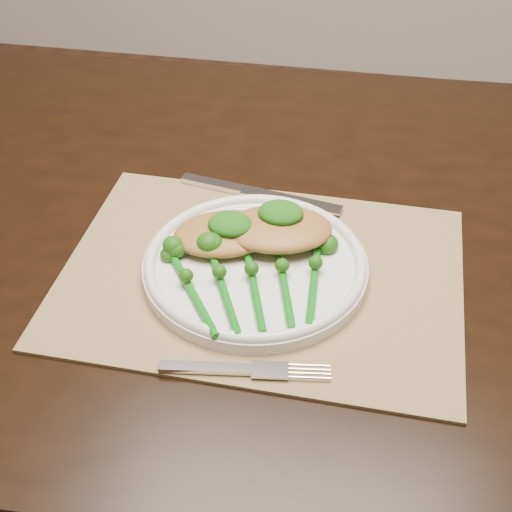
% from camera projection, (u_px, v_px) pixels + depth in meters
% --- Properties ---
extents(floor, '(4.00, 4.00, 0.00)m').
position_uv_depth(floor, '(237.00, 498.00, 1.46)').
color(floor, brown).
rests_on(floor, ground).
extents(dining_table, '(1.63, 0.96, 0.75)m').
position_uv_depth(dining_table, '(281.00, 399.00, 1.18)').
color(dining_table, black).
rests_on(dining_table, ground).
extents(placemat, '(0.48, 0.36, 0.00)m').
position_uv_depth(placemat, '(261.00, 275.00, 0.86)').
color(placemat, olive).
rests_on(placemat, dining_table).
extents(dinner_plate, '(0.27, 0.27, 0.02)m').
position_uv_depth(dinner_plate, '(255.00, 264.00, 0.85)').
color(dinner_plate, silver).
rests_on(dinner_plate, placemat).
extents(knife, '(0.23, 0.06, 0.01)m').
position_uv_depth(knife, '(245.00, 190.00, 0.98)').
color(knife, silver).
rests_on(knife, placemat).
extents(fork, '(0.18, 0.04, 0.01)m').
position_uv_depth(fork, '(256.00, 370.00, 0.74)').
color(fork, silver).
rests_on(fork, placemat).
extents(chicken_fillet_left, '(0.15, 0.13, 0.03)m').
position_uv_depth(chicken_fillet_left, '(225.00, 233.00, 0.87)').
color(chicken_fillet_left, '#AB7131').
rests_on(chicken_fillet_left, dinner_plate).
extents(chicken_fillet_right, '(0.15, 0.11, 0.03)m').
position_uv_depth(chicken_fillet_right, '(278.00, 229.00, 0.87)').
color(chicken_fillet_right, '#AB7131').
rests_on(chicken_fillet_right, dinner_plate).
extents(pesto_dollop_left, '(0.05, 0.05, 0.02)m').
position_uv_depth(pesto_dollop_left, '(230.00, 224.00, 0.86)').
color(pesto_dollop_left, '#0E4509').
rests_on(pesto_dollop_left, chicken_fillet_left).
extents(pesto_dollop_right, '(0.06, 0.05, 0.02)m').
position_uv_depth(pesto_dollop_right, '(281.00, 213.00, 0.86)').
color(pesto_dollop_right, '#0E4509').
rests_on(pesto_dollop_right, chicken_fillet_right).
extents(broccolini_bundle, '(0.21, 0.22, 0.04)m').
position_uv_depth(broccolini_bundle, '(254.00, 287.00, 0.81)').
color(broccolini_bundle, '#0D630F').
rests_on(broccolini_bundle, dinner_plate).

